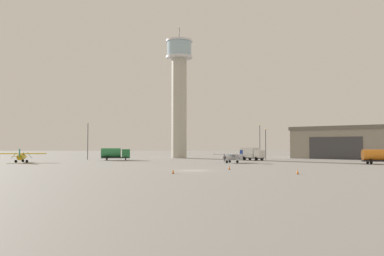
{
  "coord_description": "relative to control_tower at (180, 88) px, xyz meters",
  "views": [
    {
      "loc": [
        -0.21,
        -61.63,
        3.89
      ],
      "look_at": [
        -0.41,
        21.87,
        7.34
      ],
      "focal_mm": 38.05,
      "sensor_mm": 36.0,
      "label": 1
    }
  ],
  "objects": [
    {
      "name": "traffic_cone_near_left",
      "position": [
        9.65,
        -55.34,
        -20.31
      ],
      "size": [
        0.36,
        0.36,
        0.67
      ],
      "color": "black",
      "rests_on": "ground_plane"
    },
    {
      "name": "airplane_yellow",
      "position": [
        -33.36,
        -30.83,
        -19.24
      ],
      "size": [
        10.13,
        7.94,
        3.0
      ],
      "rotation": [
        0.0,
        0.0,
        1.85
      ],
      "color": "gold",
      "rests_on": "ground_plane"
    },
    {
      "name": "light_post_west",
      "position": [
        23.04,
        -13.26,
        -15.69
      ],
      "size": [
        0.44,
        0.44,
        8.26
      ],
      "color": "#38383D",
      "rests_on": "ground_plane"
    },
    {
      "name": "light_post_east",
      "position": [
        22.45,
        -7.73,
        -14.96
      ],
      "size": [
        0.44,
        0.44,
        9.64
      ],
      "color": "#38383D",
      "rests_on": "ground_plane"
    },
    {
      "name": "light_post_north",
      "position": [
        -23.12,
        -14.6,
        -14.91
      ],
      "size": [
        0.44,
        0.44,
        9.75
      ],
      "color": "#38383D",
      "rests_on": "ground_plane"
    },
    {
      "name": "truck_fuel_tanker_green",
      "position": [
        -15.55,
        -16.84,
        -18.93
      ],
      "size": [
        7.46,
        4.04,
        3.04
      ],
      "rotation": [
        0.0,
        0.0,
        0.17
      ],
      "color": "#38383D",
      "rests_on": "ground_plane"
    },
    {
      "name": "ground_plane",
      "position": [
        4.0,
        -57.83,
        -20.64
      ],
      "size": [
        400.0,
        400.0,
        0.0
      ],
      "primitive_type": "plane",
      "color": "gray"
    },
    {
      "name": "airplane_silver",
      "position": [
        12.68,
        -31.71,
        -19.35
      ],
      "size": [
        7.88,
        7.4,
        2.76
      ],
      "rotation": [
        0.0,
        0.0,
        3.98
      ],
      "color": "#B7BABF",
      "rests_on": "ground_plane"
    },
    {
      "name": "traffic_cone_mid_apron",
      "position": [
        17.78,
        -65.49,
        -20.29
      ],
      "size": [
        0.36,
        0.36,
        0.71
      ],
      "color": "black",
      "rests_on": "ground_plane"
    },
    {
      "name": "truck_fuel_tanker_orange",
      "position": [
        41.33,
        -37.56,
        -18.98
      ],
      "size": [
        6.6,
        3.51,
        2.97
      ],
      "rotation": [
        0.0,
        0.0,
        6.19
      ],
      "color": "#38383D",
      "rests_on": "ground_plane"
    },
    {
      "name": "hangar",
      "position": [
        49.15,
        -1.59,
        -16.1
      ],
      "size": [
        34.91,
        34.26,
        9.03
      ],
      "rotation": [
        0.0,
        0.0,
        -2.25
      ],
      "color": "gray",
      "rests_on": "ground_plane"
    },
    {
      "name": "truck_box_white",
      "position": [
        18.77,
        -17.92,
        -18.89
      ],
      "size": [
        5.72,
        5.98,
        3.19
      ],
      "rotation": [
        0.0,
        0.0,
        5.45
      ],
      "color": "#38383D",
      "rests_on": "ground_plane"
    },
    {
      "name": "control_tower",
      "position": [
        0.0,
        0.0,
        0.0
      ],
      "size": [
        7.84,
        7.84,
        38.91
      ],
      "color": "#B2AD9E",
      "rests_on": "ground_plane"
    },
    {
      "name": "traffic_cone_near_right",
      "position": [
        1.23,
        -64.5,
        -20.3
      ],
      "size": [
        0.36,
        0.36,
        0.68
      ],
      "color": "black",
      "rests_on": "ground_plane"
    }
  ]
}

